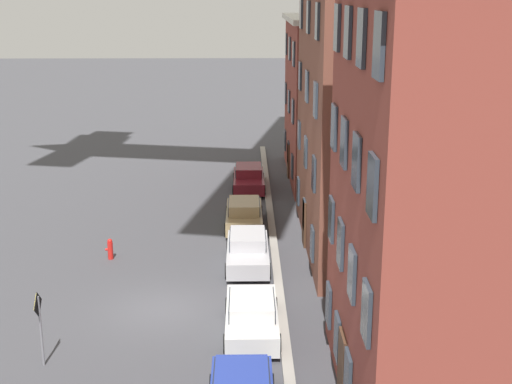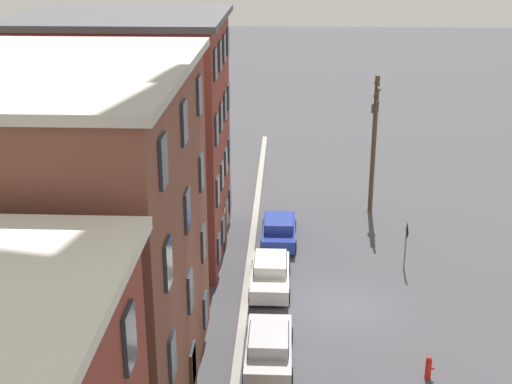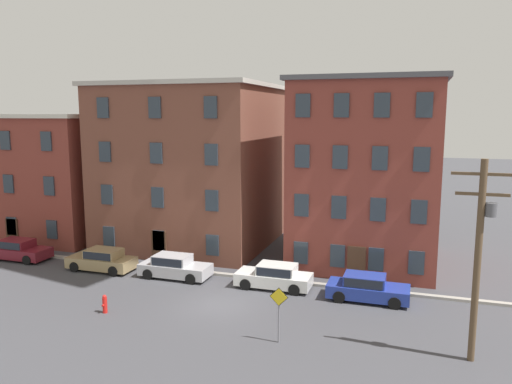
{
  "view_description": "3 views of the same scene",
  "coord_description": "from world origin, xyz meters",
  "px_view_note": "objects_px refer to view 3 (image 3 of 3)",
  "views": [
    {
      "loc": [
        24.84,
        3.15,
        11.76
      ],
      "look_at": [
        1.39,
        3.53,
        5.01
      ],
      "focal_mm": 50.0,
      "sensor_mm": 36.0,
      "label": 1
    },
    {
      "loc": [
        -28.82,
        2.67,
        16.31
      ],
      "look_at": [
        0.85,
        4.01,
        5.31
      ],
      "focal_mm": 50.0,
      "sensor_mm": 36.0,
      "label": 2
    },
    {
      "loc": [
        9.68,
        -23.66,
        10.12
      ],
      "look_at": [
        0.44,
        4.74,
        5.42
      ],
      "focal_mm": 35.0,
      "sensor_mm": 36.0,
      "label": 3
    }
  ],
  "objects_px": {
    "car_maroon": "(18,249)",
    "car_silver": "(174,266)",
    "car_white": "(275,276)",
    "caution_sign": "(279,306)",
    "utility_pole": "(480,250)",
    "fire_hydrant": "(105,304)",
    "car_tan": "(102,259)",
    "car_blue": "(367,287)"
  },
  "relations": [
    {
      "from": "car_maroon",
      "to": "car_silver",
      "type": "distance_m",
      "value": 12.22
    },
    {
      "from": "car_tan",
      "to": "car_silver",
      "type": "height_order",
      "value": "same"
    },
    {
      "from": "caution_sign",
      "to": "utility_pole",
      "type": "distance_m",
      "value": 8.66
    },
    {
      "from": "caution_sign",
      "to": "fire_hydrant",
      "type": "distance_m",
      "value": 9.47
    },
    {
      "from": "car_tan",
      "to": "car_white",
      "type": "distance_m",
      "value": 11.62
    },
    {
      "from": "utility_pole",
      "to": "fire_hydrant",
      "type": "height_order",
      "value": "utility_pole"
    },
    {
      "from": "car_white",
      "to": "car_blue",
      "type": "xyz_separation_m",
      "value": [
        5.32,
        -0.34,
        0.0
      ]
    },
    {
      "from": "fire_hydrant",
      "to": "car_blue",
      "type": "bearing_deg",
      "value": 25.24
    },
    {
      "from": "car_tan",
      "to": "caution_sign",
      "type": "height_order",
      "value": "caution_sign"
    },
    {
      "from": "car_tan",
      "to": "car_blue",
      "type": "relative_size",
      "value": 1.0
    },
    {
      "from": "car_maroon",
      "to": "caution_sign",
      "type": "bearing_deg",
      "value": -18.04
    },
    {
      "from": "fire_hydrant",
      "to": "car_silver",
      "type": "bearing_deg",
      "value": 82.67
    },
    {
      "from": "fire_hydrant",
      "to": "car_white",
      "type": "bearing_deg",
      "value": 40.78
    },
    {
      "from": "car_maroon",
      "to": "caution_sign",
      "type": "distance_m",
      "value": 21.91
    },
    {
      "from": "car_maroon",
      "to": "car_blue",
      "type": "distance_m",
      "value": 24.04
    },
    {
      "from": "car_maroon",
      "to": "car_tan",
      "type": "distance_m",
      "value": 7.1
    },
    {
      "from": "car_white",
      "to": "fire_hydrant",
      "type": "bearing_deg",
      "value": -139.22
    },
    {
      "from": "car_maroon",
      "to": "car_white",
      "type": "relative_size",
      "value": 1.0
    },
    {
      "from": "car_white",
      "to": "car_silver",
      "type": "bearing_deg",
      "value": -179.03
    },
    {
      "from": "car_blue",
      "to": "utility_pole",
      "type": "bearing_deg",
      "value": -48.76
    },
    {
      "from": "fire_hydrant",
      "to": "caution_sign",
      "type": "bearing_deg",
      "value": -2.96
    },
    {
      "from": "utility_pole",
      "to": "car_silver",
      "type": "bearing_deg",
      "value": 160.94
    },
    {
      "from": "caution_sign",
      "to": "utility_pole",
      "type": "bearing_deg",
      "value": 6.37
    },
    {
      "from": "car_white",
      "to": "car_tan",
      "type": "bearing_deg",
      "value": -178.68
    },
    {
      "from": "car_silver",
      "to": "utility_pole",
      "type": "bearing_deg",
      "value": -19.06
    },
    {
      "from": "utility_pole",
      "to": "fire_hydrant",
      "type": "distance_m",
      "value": 17.96
    },
    {
      "from": "car_maroon",
      "to": "utility_pole",
      "type": "xyz_separation_m",
      "value": [
        28.88,
        -5.88,
        3.97
      ]
    },
    {
      "from": "car_maroon",
      "to": "fire_hydrant",
      "type": "relative_size",
      "value": 4.58
    },
    {
      "from": "car_white",
      "to": "caution_sign",
      "type": "height_order",
      "value": "caution_sign"
    },
    {
      "from": "car_blue",
      "to": "caution_sign",
      "type": "height_order",
      "value": "caution_sign"
    },
    {
      "from": "fire_hydrant",
      "to": "car_maroon",
      "type": "bearing_deg",
      "value": 151.17
    },
    {
      "from": "car_white",
      "to": "fire_hydrant",
      "type": "height_order",
      "value": "car_white"
    },
    {
      "from": "car_maroon",
      "to": "car_tan",
      "type": "bearing_deg",
      "value": -2.26
    },
    {
      "from": "car_silver",
      "to": "fire_hydrant",
      "type": "distance_m",
      "value": 6.23
    },
    {
      "from": "car_white",
      "to": "utility_pole",
      "type": "xyz_separation_m",
      "value": [
        10.17,
        -5.86,
        3.97
      ]
    },
    {
      "from": "car_white",
      "to": "utility_pole",
      "type": "height_order",
      "value": "utility_pole"
    },
    {
      "from": "car_tan",
      "to": "car_blue",
      "type": "height_order",
      "value": "same"
    },
    {
      "from": "car_maroon",
      "to": "fire_hydrant",
      "type": "distance_m",
      "value": 13.05
    },
    {
      "from": "car_tan",
      "to": "fire_hydrant",
      "type": "xyz_separation_m",
      "value": [
        4.34,
        -6.01,
        -0.27
      ]
    },
    {
      "from": "car_silver",
      "to": "fire_hydrant",
      "type": "xyz_separation_m",
      "value": [
        -0.79,
        -6.17,
        -0.27
      ]
    },
    {
      "from": "car_silver",
      "to": "car_blue",
      "type": "bearing_deg",
      "value": -1.11
    },
    {
      "from": "car_silver",
      "to": "car_white",
      "type": "relative_size",
      "value": 1.0
    }
  ]
}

